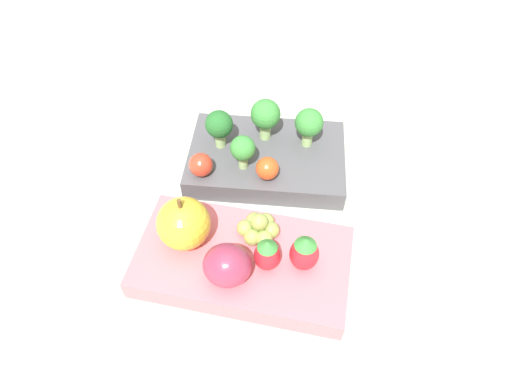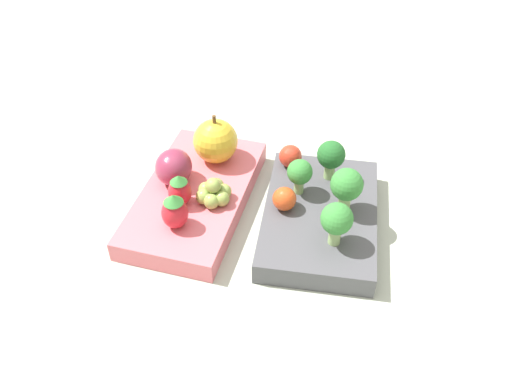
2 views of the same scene
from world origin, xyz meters
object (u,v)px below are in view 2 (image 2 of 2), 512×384
(broccoli_floret_0, at_px, (337,220))
(apple, at_px, (215,141))
(plum, at_px, (174,167))
(cherry_tomato_0, at_px, (284,199))
(bento_box_savoury, at_px, (320,218))
(bento_box_fruit, at_px, (195,197))
(strawberry_1, at_px, (175,211))
(broccoli_floret_1, at_px, (331,156))
(grape_cluster, at_px, (214,193))
(broccoli_floret_3, at_px, (347,186))
(strawberry_0, at_px, (180,190))
(broccoli_floret_2, at_px, (300,173))
(cherry_tomato_1, at_px, (290,156))

(broccoli_floret_0, relative_size, apple, 0.81)
(apple, height_order, plum, apple)
(cherry_tomato_0, relative_size, plum, 0.58)
(bento_box_savoury, xyz_separation_m, plum, (-0.02, -0.17, 0.03))
(bento_box_fruit, relative_size, strawberry_1, 5.14)
(broccoli_floret_1, relative_size, grape_cluster, 1.19)
(broccoli_floret_0, height_order, apple, apple)
(bento_box_savoury, distance_m, grape_cluster, 0.12)
(broccoli_floret_0, bearing_deg, apple, -128.47)
(broccoli_floret_3, xyz_separation_m, grape_cluster, (0.01, -0.14, -0.03))
(apple, xyz_separation_m, grape_cluster, (0.07, 0.01, -0.02))
(strawberry_0, bearing_deg, cherry_tomato_0, 94.36)
(cherry_tomato_0, relative_size, grape_cluster, 0.64)
(broccoli_floret_2, relative_size, apple, 0.70)
(plum, relative_size, grape_cluster, 1.10)
(bento_box_fruit, bearing_deg, cherry_tomato_1, 119.69)
(broccoli_floret_0, relative_size, broccoli_floret_3, 0.94)
(bento_box_fruit, distance_m, strawberry_1, 0.07)
(broccoli_floret_2, bearing_deg, grape_cluster, -73.78)
(broccoli_floret_3, distance_m, strawberry_1, 0.18)
(bento_box_fruit, xyz_separation_m, strawberry_0, (0.02, -0.01, 0.03))
(bento_box_savoury, xyz_separation_m, cherry_tomato_1, (-0.07, -0.04, 0.03))
(broccoli_floret_2, distance_m, grape_cluster, 0.10)
(bento_box_savoury, relative_size, cherry_tomato_0, 7.07)
(broccoli_floret_0, height_order, strawberry_1, broccoli_floret_0)
(cherry_tomato_1, xyz_separation_m, plum, (0.05, -0.13, 0.01))
(bento_box_savoury, height_order, broccoli_floret_0, broccoli_floret_0)
(bento_box_savoury, relative_size, broccoli_floret_2, 4.27)
(cherry_tomato_1, relative_size, grape_cluster, 0.66)
(bento_box_savoury, relative_size, broccoli_floret_0, 3.67)
(bento_box_savoury, bearing_deg, broccoli_floret_0, 20.00)
(apple, bearing_deg, bento_box_savoury, 61.57)
(strawberry_0, bearing_deg, broccoli_floret_2, 106.35)
(broccoli_floret_3, relative_size, strawberry_0, 1.36)
(bento_box_fruit, distance_m, grape_cluster, 0.04)
(broccoli_floret_2, relative_size, grape_cluster, 1.05)
(cherry_tomato_1, bearing_deg, broccoli_floret_2, 18.07)
(bento_box_fruit, relative_size, broccoli_floret_2, 5.14)
(bento_box_fruit, height_order, grape_cluster, grape_cluster)
(broccoli_floret_3, bearing_deg, cherry_tomato_0, -83.36)
(cherry_tomato_1, relative_size, strawberry_1, 0.62)
(strawberry_0, bearing_deg, apple, 164.95)
(apple, bearing_deg, bento_box_fruit, -12.86)
(broccoli_floret_3, height_order, plum, broccoli_floret_3)
(broccoli_floret_2, xyz_separation_m, plum, (0.00, -0.14, -0.01))
(apple, bearing_deg, plum, -39.04)
(strawberry_0, bearing_deg, plum, -155.48)
(strawberry_1, bearing_deg, bento_box_fruit, 175.26)
(broccoli_floret_2, bearing_deg, apple, -113.77)
(bento_box_fruit, xyz_separation_m, broccoli_floret_1, (-0.04, 0.15, 0.05))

